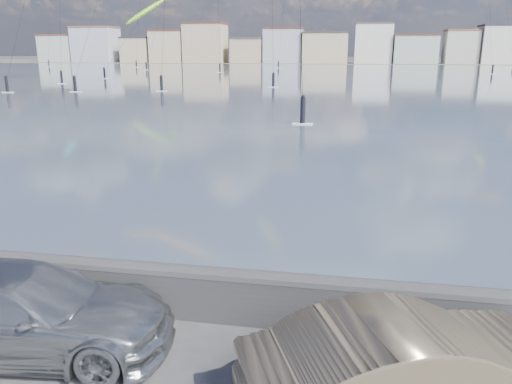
% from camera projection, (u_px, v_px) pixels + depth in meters
% --- Properties ---
extents(bay_water, '(500.00, 177.00, 0.00)m').
position_uv_depth(bay_water, '(334.00, 77.00, 93.63)').
color(bay_water, '#3D4A5A').
rests_on(bay_water, ground).
extents(far_shore_strip, '(500.00, 60.00, 0.00)m').
position_uv_depth(far_shore_strip, '(342.00, 62.00, 196.26)').
color(far_shore_strip, '#4C473D').
rests_on(far_shore_strip, ground).
extents(seawall, '(400.00, 0.36, 1.08)m').
position_uv_depth(seawall, '(192.00, 290.00, 9.47)').
color(seawall, '#28282B').
rests_on(seawall, ground).
extents(far_buildings, '(240.79, 13.26, 14.60)m').
position_uv_depth(far_buildings, '(346.00, 46.00, 181.13)').
color(far_buildings, '#B7C6BC').
rests_on(far_buildings, ground).
extents(car_silver, '(5.28, 2.64, 1.47)m').
position_uv_depth(car_silver, '(23.00, 311.00, 8.41)').
color(car_silver, '#A6A9AD').
rests_on(car_silver, ground).
extents(car_champagne, '(4.98, 3.41, 1.55)m').
position_uv_depth(car_champagne, '(412.00, 369.00, 6.81)').
color(car_champagne, tan).
rests_on(car_champagne, ground).
extents(kitesurfer_12, '(8.09, 18.13, 15.22)m').
position_uv_depth(kitesurfer_12, '(145.00, 12.00, 96.76)').
color(kitesurfer_12, '#8CD826').
rests_on(kitesurfer_12, ground).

